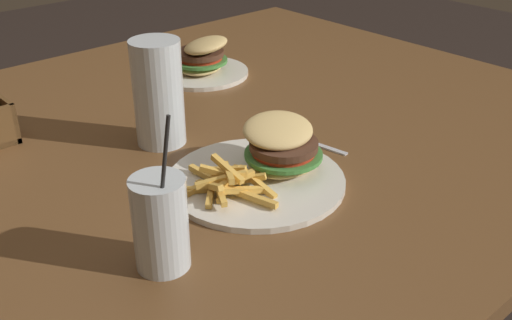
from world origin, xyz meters
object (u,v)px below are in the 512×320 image
at_px(juice_glass, 161,228).
at_px(meal_plate_far, 202,61).
at_px(spoon, 283,130).
at_px(meal_plate_near, 267,163).
at_px(beer_glass, 158,95).

bearing_deg(juice_glass, meal_plate_far, 48.59).
xyz_separation_m(spoon, meal_plate_far, (0.08, 0.36, 0.03)).
bearing_deg(meal_plate_far, meal_plate_near, -115.39).
relative_size(meal_plate_near, spoon, 1.64).
relative_size(beer_glass, spoon, 1.09).
bearing_deg(beer_glass, spoon, -33.55).
height_order(meal_plate_near, meal_plate_far, meal_plate_near).
bearing_deg(spoon, meal_plate_near, 117.62).
height_order(meal_plate_near, juice_glass, juice_glass).
bearing_deg(spoon, meal_plate_far, -22.26).
height_order(spoon, meal_plate_far, meal_plate_far).
xyz_separation_m(beer_glass, meal_plate_far, (0.27, 0.23, -0.06)).
distance_m(juice_glass, spoon, 0.43).
relative_size(juice_glass, spoon, 1.24).
relative_size(beer_glass, juice_glass, 0.88).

